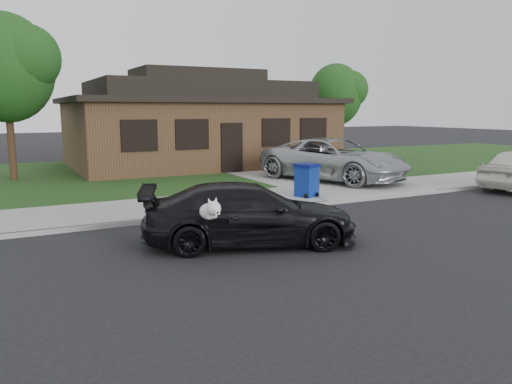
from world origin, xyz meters
TOP-DOWN VIEW (x-y plane):
  - ground at (0.00, 0.00)m, footprint 120.00×120.00m
  - sidewalk at (0.00, 5.00)m, footprint 60.00×3.00m
  - curb at (0.00, 3.50)m, footprint 60.00×0.12m
  - lawn at (0.00, 13.00)m, footprint 60.00×13.00m
  - driveway at (6.00, 10.00)m, footprint 4.50×13.00m
  - sedan at (-0.37, 0.58)m, footprint 4.86×3.20m
  - minivan at (6.48, 6.96)m, footprint 4.52×6.37m
  - recycling_bin at (3.60, 4.46)m, footprint 0.81×0.81m
  - house at (4.00, 15.00)m, footprint 12.60×8.60m
  - tree_0 at (-4.34, 12.88)m, footprint 3.78×3.60m
  - tree_1 at (12.14, 14.40)m, footprint 3.15×3.00m

SIDE VIEW (x-z plane):
  - ground at x=0.00m, z-range 0.00..0.00m
  - sidewalk at x=0.00m, z-range 0.00..0.12m
  - curb at x=0.00m, z-range 0.00..0.12m
  - lawn at x=0.00m, z-range 0.00..0.13m
  - driveway at x=6.00m, z-range 0.00..0.14m
  - recycling_bin at x=3.60m, z-range 0.13..1.17m
  - sedan at x=-0.37m, z-range 0.00..1.31m
  - minivan at x=6.48m, z-range 0.14..1.75m
  - house at x=4.00m, z-range -0.19..4.46m
  - tree_1 at x=12.14m, z-range 1.09..6.34m
  - tree_0 at x=-4.34m, z-range 1.31..7.65m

